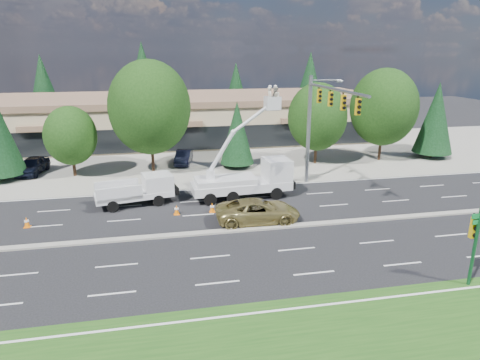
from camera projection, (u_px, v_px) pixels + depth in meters
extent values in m
plane|color=black|center=(204.00, 234.00, 26.61)|extent=(140.00, 140.00, 0.00)
cube|color=gray|center=(182.00, 158.00, 45.37)|extent=(140.00, 22.00, 0.01)
cube|color=gray|center=(204.00, 233.00, 26.59)|extent=(120.00, 0.55, 0.12)
cube|color=tan|center=(176.00, 120.00, 54.02)|extent=(50.00, 15.00, 5.00)
cube|color=brown|center=(175.00, 98.00, 53.25)|extent=(50.40, 15.40, 0.70)
cube|color=black|center=(180.00, 139.00, 47.23)|extent=(48.00, 0.12, 2.60)
cylinder|color=#332114|center=(3.00, 175.00, 37.60)|extent=(0.26, 0.26, 0.80)
cylinder|color=#332114|center=(74.00, 165.00, 38.53)|extent=(0.28, 0.28, 2.05)
ellipsoid|color=black|center=(71.00, 136.00, 37.74)|extent=(4.56, 4.56, 5.24)
cylinder|color=#332114|center=(153.00, 154.00, 39.64)|extent=(0.28, 0.28, 3.32)
ellipsoid|color=black|center=(150.00, 108.00, 38.37)|extent=(7.38, 7.38, 8.49)
cylinder|color=#332114|center=(237.00, 163.00, 41.50)|extent=(0.26, 0.26, 0.80)
cone|color=black|center=(237.00, 133.00, 40.61)|extent=(3.24, 3.24, 5.92)
cylinder|color=#332114|center=(316.00, 151.00, 42.72)|extent=(0.28, 0.28, 2.60)
ellipsoid|color=black|center=(317.00, 117.00, 41.73)|extent=(5.77, 5.77, 6.64)
cylinder|color=#332114|center=(380.00, 146.00, 43.96)|extent=(0.28, 0.28, 3.02)
ellipsoid|color=black|center=(384.00, 107.00, 42.80)|extent=(6.71, 6.71, 7.72)
cylinder|color=#332114|center=(431.00, 154.00, 45.40)|extent=(0.26, 0.26, 0.80)
cone|color=black|center=(436.00, 118.00, 44.28)|extent=(3.98, 3.98, 7.27)
cylinder|color=#332114|center=(48.00, 125.00, 62.55)|extent=(0.26, 0.26, 0.80)
cone|color=black|center=(44.00, 89.00, 61.03)|extent=(5.29, 5.29, 9.67)
cylinder|color=#332114|center=(146.00, 122.00, 65.15)|extent=(0.26, 0.26, 0.80)
cone|color=black|center=(143.00, 81.00, 63.36)|extent=(6.17, 6.17, 11.27)
cylinder|color=#332114|center=(236.00, 119.00, 67.75)|extent=(0.26, 0.26, 0.80)
cone|color=black|center=(236.00, 90.00, 66.44)|extent=(4.63, 4.63, 8.45)
cylinder|color=#332114|center=(308.00, 117.00, 69.98)|extent=(0.26, 0.26, 0.80)
cone|color=black|center=(310.00, 84.00, 68.42)|extent=(5.44, 5.44, 9.93)
cylinder|color=gray|center=(309.00, 130.00, 35.78)|extent=(0.32, 0.32, 9.00)
cylinder|color=gray|center=(336.00, 89.00, 29.98)|extent=(0.20, 10.00, 0.20)
cylinder|color=gray|center=(326.00, 80.00, 34.83)|extent=(2.60, 0.12, 0.12)
cube|color=gold|center=(319.00, 96.00, 33.02)|extent=(0.32, 0.22, 1.05)
cube|color=gold|center=(331.00, 99.00, 30.95)|extent=(0.32, 0.22, 1.05)
cube|color=gold|center=(343.00, 103.00, 28.89)|extent=(0.32, 0.22, 1.05)
cube|color=gold|center=(358.00, 107.00, 26.83)|extent=(0.32, 0.22, 1.05)
cylinder|color=#0D3D1F|center=(475.00, 247.00, 20.28)|extent=(0.16, 0.16, 4.00)
cube|color=#0D6D2E|center=(480.00, 216.00, 19.80)|extent=(0.90, 0.03, 0.25)
cube|color=#0D6D2E|center=(479.00, 222.00, 19.88)|extent=(0.70, 0.03, 0.22)
cube|color=gold|center=(474.00, 228.00, 20.25)|extent=(0.32, 0.22, 1.05)
cube|color=silver|center=(134.00, 194.00, 31.38)|extent=(5.86, 3.10, 0.42)
cube|color=silver|center=(158.00, 183.00, 31.84)|extent=(2.39, 2.36, 1.39)
cube|color=black|center=(165.00, 180.00, 32.01)|extent=(0.42, 1.74, 0.93)
cube|color=silver|center=(117.00, 187.00, 31.62)|extent=(3.15, 0.90, 1.02)
cube|color=silver|center=(120.00, 194.00, 30.06)|extent=(3.15, 0.90, 1.02)
cube|color=silver|center=(241.00, 186.00, 32.83)|extent=(7.76, 2.79, 0.67)
cube|color=silver|center=(277.00, 171.00, 33.24)|extent=(2.05, 2.36, 1.91)
cube|color=black|center=(285.00, 168.00, 33.38)|extent=(0.20, 1.91, 1.14)
cube|color=silver|center=(226.00, 181.00, 32.37)|extent=(4.71, 2.49, 0.48)
cylinder|color=silver|center=(211.00, 175.00, 31.93)|extent=(0.67, 0.67, 0.76)
cube|color=silver|center=(272.00, 103.00, 31.59)|extent=(1.10, 0.92, 1.03)
imported|color=beige|center=(270.00, 98.00, 31.43)|extent=(0.43, 0.62, 1.64)
imported|color=beige|center=(275.00, 98.00, 31.53)|extent=(0.67, 0.84, 1.64)
ellipsoid|color=white|center=(270.00, 86.00, 31.18)|extent=(0.25, 0.25, 0.17)
ellipsoid|color=white|center=(276.00, 86.00, 31.28)|extent=(0.25, 0.25, 0.17)
cube|color=orange|center=(27.00, 227.00, 27.60)|extent=(0.40, 0.40, 0.03)
cone|color=orange|center=(27.00, 222.00, 27.50)|extent=(0.36, 0.36, 0.70)
cylinder|color=white|center=(26.00, 221.00, 27.48)|extent=(0.29, 0.29, 0.10)
cube|color=orange|center=(177.00, 214.00, 29.73)|extent=(0.40, 0.40, 0.03)
cone|color=orange|center=(177.00, 210.00, 29.63)|extent=(0.36, 0.36, 0.70)
cylinder|color=white|center=(176.00, 209.00, 29.61)|extent=(0.29, 0.29, 0.10)
cube|color=orange|center=(212.00, 212.00, 30.16)|extent=(0.40, 0.40, 0.03)
cone|color=orange|center=(212.00, 207.00, 30.06)|extent=(0.36, 0.36, 0.70)
cylinder|color=white|center=(212.00, 206.00, 30.04)|extent=(0.29, 0.29, 0.10)
imported|color=#988949|center=(258.00, 211.00, 28.24)|extent=(5.63, 2.73, 1.54)
imported|color=black|center=(33.00, 166.00, 39.24)|extent=(2.51, 4.83, 1.57)
imported|color=black|center=(184.00, 157.00, 42.69)|extent=(2.23, 4.35, 1.37)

